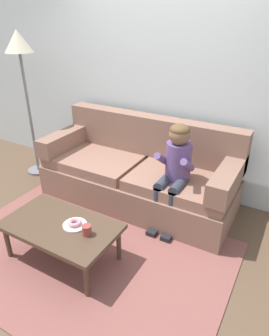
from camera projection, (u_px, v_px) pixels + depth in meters
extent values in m
plane|color=brown|center=(100.00, 239.00, 3.09)|extent=(10.00, 10.00, 0.00)
cube|color=silver|center=(164.00, 75.00, 3.53)|extent=(8.00, 0.10, 2.80)
cube|color=brown|center=(85.00, 254.00, 2.89)|extent=(2.64, 1.83, 0.01)
cube|color=#846051|center=(137.00, 188.00, 3.63)|extent=(2.25, 0.90, 0.38)
cube|color=#8D6555|center=(95.00, 160.00, 3.72)|extent=(1.08, 0.74, 0.12)
cube|color=#8D6555|center=(181.00, 183.00, 3.23)|extent=(1.08, 0.74, 0.12)
cube|color=#846051|center=(151.00, 135.00, 3.65)|extent=(2.25, 0.20, 0.48)
cube|color=#846051|center=(67.00, 139.00, 3.89)|extent=(0.20, 0.90, 0.22)
cube|color=#846051|center=(228.00, 177.00, 2.98)|extent=(0.20, 0.90, 0.22)
cube|color=#4C3828|center=(61.00, 226.00, 2.69)|extent=(1.03, 0.60, 0.04)
cylinder|color=#4C3828|center=(8.00, 242.00, 2.79)|extent=(0.04, 0.04, 0.35)
cylinder|color=#4C3828|center=(86.00, 280.00, 2.39)|extent=(0.04, 0.04, 0.35)
cylinder|color=#4C3828|center=(45.00, 215.00, 3.16)|extent=(0.04, 0.04, 0.35)
cylinder|color=#4C3828|center=(119.00, 245.00, 2.76)|extent=(0.04, 0.04, 0.35)
cylinder|color=#664C84|center=(178.00, 161.00, 3.10)|extent=(0.26, 0.26, 0.40)
sphere|color=#846047|center=(180.00, 134.00, 2.95)|extent=(0.21, 0.21, 0.21)
ellipsoid|color=brown|center=(180.00, 130.00, 2.93)|extent=(0.20, 0.20, 0.12)
cylinder|color=#333847|center=(164.00, 182.00, 3.11)|extent=(0.11, 0.30, 0.11)
cylinder|color=#333847|center=(157.00, 208.00, 3.10)|extent=(0.09, 0.09, 0.44)
cube|color=black|center=(154.00, 230.00, 3.17)|extent=(0.10, 0.20, 0.06)
cylinder|color=#664C84|center=(162.00, 159.00, 3.06)|extent=(0.07, 0.29, 0.23)
cylinder|color=#333847|center=(179.00, 186.00, 3.04)|extent=(0.11, 0.30, 0.11)
cylinder|color=#333847|center=(172.00, 212.00, 3.03)|extent=(0.09, 0.09, 0.44)
cube|color=black|center=(168.00, 235.00, 3.10)|extent=(0.10, 0.20, 0.06)
cylinder|color=#664C84|center=(188.00, 165.00, 2.94)|extent=(0.07, 0.29, 0.23)
cylinder|color=white|center=(75.00, 225.00, 2.66)|extent=(0.21, 0.21, 0.01)
torus|color=pink|center=(75.00, 223.00, 2.65)|extent=(0.13, 0.13, 0.04)
cylinder|color=#993D38|center=(87.00, 230.00, 2.54)|extent=(0.08, 0.08, 0.09)
cube|color=gold|center=(57.00, 215.00, 3.41)|extent=(0.16, 0.09, 0.05)
cylinder|color=gold|center=(51.00, 213.00, 3.45)|extent=(0.06, 0.06, 0.05)
cylinder|color=gold|center=(63.00, 218.00, 3.37)|extent=(0.06, 0.06, 0.05)
cylinder|color=slate|center=(39.00, 170.00, 4.41)|extent=(0.30, 0.30, 0.03)
cylinder|color=slate|center=(30.00, 114.00, 4.03)|extent=(0.04, 0.04, 1.64)
cone|color=beige|center=(18.00, 41.00, 3.62)|extent=(0.34, 0.34, 0.26)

